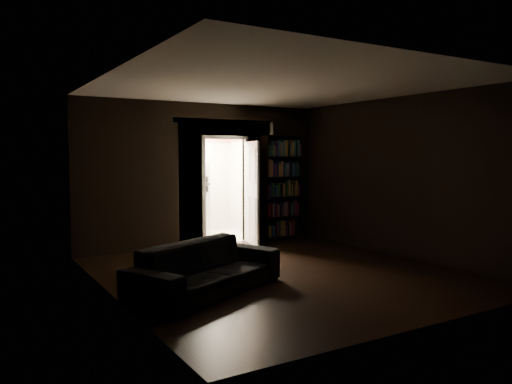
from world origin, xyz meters
The scene contains 9 objects.
ground centered at (0.00, 0.00, 0.00)m, with size 5.50×5.50×0.00m, color black.
room_walls centered at (-0.01, 1.07, 1.68)m, with size 5.02×5.61×2.84m.
kitchen_alcove centered at (0.50, 3.87, 1.21)m, with size 2.20×1.80×2.60m.
sofa centered at (-1.40, -0.40, 0.43)m, with size 2.22×0.96×0.85m, color black.
bookshelf centered at (1.75, 2.59, 1.10)m, with size 0.90×0.32×2.20m, color black.
refrigerator centered at (0.24, 4.03, 0.82)m, with size 0.74×0.68×1.65m, color white.
door centered at (0.87, 2.32, 1.02)m, with size 0.85×0.05×2.05m, color white.
figurine centered at (1.50, 2.58, 2.33)m, with size 0.09×0.09×0.27m, color white.
bottles centered at (0.28, 3.98, 1.78)m, with size 0.64×0.08×0.26m, color black.
Camera 1 is at (-4.12, -6.20, 1.79)m, focal length 35.00 mm.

